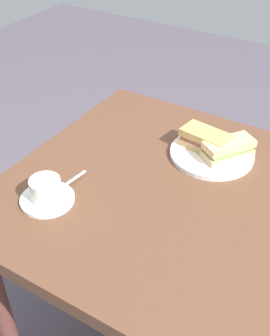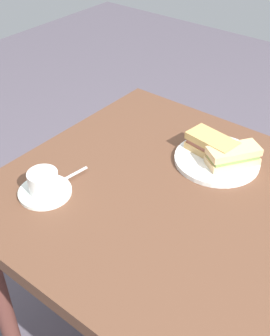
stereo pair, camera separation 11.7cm
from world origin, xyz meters
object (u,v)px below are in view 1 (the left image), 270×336
object	(u,v)px
sandwich_plate	(212,154)
sandwich_back	(228,149)
coffee_saucer	(47,199)
dining_table	(202,227)
coffee_cup	(45,188)
spoon	(68,183)
sandwich_front	(206,140)

from	to	relation	value
sandwich_plate	sandwich_back	distance (m)	0.06
coffee_saucer	dining_table	bearing A→B (deg)	30.36
sandwich_back	coffee_cup	xyz separation A→B (m)	(-0.33, -0.41, 0.00)
dining_table	coffee_saucer	distance (m)	0.42
sandwich_plate	coffee_saucer	size ratio (longest dim) A/B	1.75
sandwich_back	coffee_cup	bearing A→B (deg)	-129.14
coffee_cup	spoon	xyz separation A→B (m)	(0.01, 0.07, -0.03)
sandwich_front	coffee_cup	size ratio (longest dim) A/B	1.53
spoon	coffee_cup	bearing A→B (deg)	-98.68
sandwich_plate	coffee_cup	world-z (taller)	coffee_cup
sandwich_plate	coffee_saucer	xyz separation A→B (m)	(-0.28, -0.41, -0.00)
coffee_cup	spoon	size ratio (longest dim) A/B	1.02
coffee_saucer	spoon	distance (m)	0.08
sandwich_plate	sandwich_back	xyz separation A→B (m)	(0.05, 0.00, 0.03)
sandwich_front	spoon	size ratio (longest dim) A/B	1.56
dining_table	spoon	xyz separation A→B (m)	(-0.34, -0.13, 0.10)
dining_table	sandwich_front	xyz separation A→B (m)	(-0.09, 0.21, 0.13)
dining_table	sandwich_back	bearing A→B (deg)	96.26
dining_table	sandwich_front	bearing A→B (deg)	114.63
sandwich_front	coffee_cup	distance (m)	0.49
dining_table	sandwich_plate	xyz separation A→B (m)	(-0.07, 0.20, 0.10)
dining_table	coffee_cup	distance (m)	0.43
coffee_saucer	spoon	size ratio (longest dim) A/B	1.42
sandwich_plate	coffee_cup	distance (m)	0.49
dining_table	sandwich_front	world-z (taller)	sandwich_front
sandwich_plate	sandwich_front	bearing A→B (deg)	165.03
sandwich_plate	spoon	world-z (taller)	spoon
coffee_saucer	sandwich_front	bearing A→B (deg)	58.16
sandwich_back	spoon	distance (m)	0.46
sandwich_back	spoon	xyz separation A→B (m)	(-0.32, -0.33, -0.03)
sandwich_back	spoon	size ratio (longest dim) A/B	1.59
sandwich_front	coffee_saucer	distance (m)	0.49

